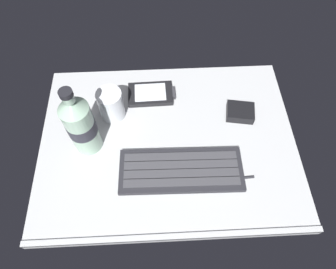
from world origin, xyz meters
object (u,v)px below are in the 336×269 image
object	(u,v)px
handheld_device	(151,94)
stylus_pen	(234,178)
juice_cup	(111,105)
water_bottle	(81,123)
charger_block	(240,112)
keyboard	(181,170)

from	to	relation	value
handheld_device	stylus_pen	xyz separation A→B (cm)	(18.98, -25.48, -0.38)
handheld_device	juice_cup	xyz separation A→B (cm)	(-10.05, -5.70, 3.18)
water_bottle	stylus_pen	size ratio (longest dim) A/B	2.19
handheld_device	charger_block	world-z (taller)	charger_block
juice_cup	stylus_pen	bearing A→B (deg)	-34.27
juice_cup	keyboard	bearing A→B (deg)	-46.20
water_bottle	charger_block	bearing A→B (deg)	9.54
handheld_device	stylus_pen	bearing A→B (deg)	-53.32
handheld_device	keyboard	bearing A→B (deg)	-73.96
keyboard	juice_cup	bearing A→B (deg)	133.80
water_bottle	charger_block	size ratio (longest dim) A/B	2.97
stylus_pen	juice_cup	bearing A→B (deg)	142.80
juice_cup	water_bottle	world-z (taller)	water_bottle
charger_block	water_bottle	bearing A→B (deg)	-170.46
juice_cup	water_bottle	distance (cm)	11.32
water_bottle	handheld_device	bearing A→B (deg)	42.01
juice_cup	charger_block	distance (cm)	33.48
water_bottle	stylus_pen	xyz separation A→B (cm)	(34.64, -11.37, -8.66)
keyboard	handheld_device	size ratio (longest dim) A/B	2.26
keyboard	charger_block	xyz separation A→B (cm)	(16.63, 15.54, 0.39)
water_bottle	keyboard	bearing A→B (deg)	-21.97
keyboard	charger_block	distance (cm)	22.77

